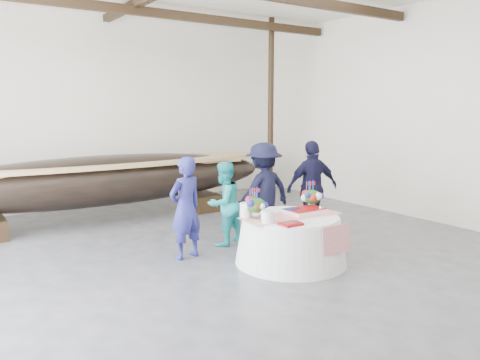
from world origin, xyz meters
TOP-DOWN VIEW (x-y plane):
  - floor at (0.00, 0.00)m, footprint 10.00×12.00m
  - wall_back at (0.00, 6.00)m, footprint 10.00×0.02m
  - wall_right at (5.00, 0.00)m, footprint 0.02×12.00m
  - longboat_display at (-0.70, 4.18)m, footprint 7.46×1.49m
  - banquet_table at (0.83, 0.15)m, footprint 1.70×1.70m
  - tabletop_items at (0.82, 0.28)m, footprint 1.60×0.95m
  - guest_woman_blue at (-0.40, 1.24)m, footprint 0.66×0.50m
  - guest_woman_teal at (0.49, 1.53)m, footprint 0.83×0.72m
  - guest_man_left at (1.28, 1.47)m, footprint 1.15×0.70m
  - guest_man_right at (2.24, 1.24)m, footprint 1.10×0.64m

SIDE VIEW (x-z plane):
  - floor at x=0.00m, z-range -0.01..0.01m
  - banquet_table at x=0.83m, z-range 0.00..0.73m
  - guest_woman_teal at x=0.49m, z-range 0.00..1.45m
  - guest_woman_blue at x=-0.40m, z-range 0.00..1.61m
  - guest_man_left at x=1.28m, z-range 0.00..1.74m
  - guest_man_right at x=2.24m, z-range 0.00..1.75m
  - tabletop_items at x=0.82m, z-range 0.68..1.08m
  - longboat_display at x=-0.70m, z-range 0.19..1.59m
  - wall_back at x=0.00m, z-range 0.00..4.50m
  - wall_right at x=5.00m, z-range 0.00..4.50m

